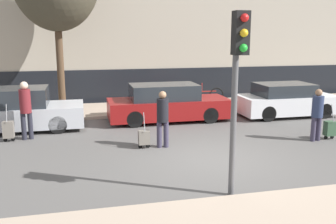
{
  "coord_description": "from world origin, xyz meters",
  "views": [
    {
      "loc": [
        -3.28,
        -8.97,
        3.24
      ],
      "look_at": [
        -0.76,
        1.8,
        0.95
      ],
      "focal_mm": 40.0,
      "sensor_mm": 36.0,
      "label": 1
    }
  ],
  "objects_px": {
    "parked_car_0": "(15,111)",
    "pedestrian_left": "(26,107)",
    "trolley_right": "(330,128)",
    "parked_bicycle": "(206,95)",
    "traffic_light": "(238,68)",
    "pedestrian_center": "(163,116)",
    "trolley_center": "(144,138)",
    "pedestrian_right": "(317,112)",
    "parked_car_2": "(286,101)",
    "trolley_left": "(8,130)",
    "parked_car_1": "(167,104)"
  },
  "relations": [
    {
      "from": "parked_car_2",
      "to": "pedestrian_right",
      "type": "distance_m",
      "value": 3.7
    },
    {
      "from": "pedestrian_left",
      "to": "parked_bicycle",
      "type": "height_order",
      "value": "pedestrian_left"
    },
    {
      "from": "pedestrian_left",
      "to": "parked_bicycle",
      "type": "bearing_deg",
      "value": 16.14
    },
    {
      "from": "pedestrian_center",
      "to": "pedestrian_right",
      "type": "xyz_separation_m",
      "value": [
        4.77,
        -0.42,
        -0.02
      ]
    },
    {
      "from": "parked_car_1",
      "to": "trolley_left",
      "type": "bearing_deg",
      "value": -162.95
    },
    {
      "from": "parked_car_0",
      "to": "parked_bicycle",
      "type": "xyz_separation_m",
      "value": [
        7.85,
        2.77,
        -0.19
      ]
    },
    {
      "from": "pedestrian_left",
      "to": "trolley_right",
      "type": "relative_size",
      "value": 1.64
    },
    {
      "from": "traffic_light",
      "to": "parked_bicycle",
      "type": "bearing_deg",
      "value": 74.43
    },
    {
      "from": "pedestrian_left",
      "to": "parked_bicycle",
      "type": "xyz_separation_m",
      "value": [
        7.3,
        4.11,
        -0.56
      ]
    },
    {
      "from": "pedestrian_left",
      "to": "trolley_left",
      "type": "distance_m",
      "value": 0.87
    },
    {
      "from": "trolley_left",
      "to": "traffic_light",
      "type": "relative_size",
      "value": 0.32
    },
    {
      "from": "pedestrian_center",
      "to": "parked_car_0",
      "type": "bearing_deg",
      "value": 149.07
    },
    {
      "from": "pedestrian_left",
      "to": "trolley_right",
      "type": "xyz_separation_m",
      "value": [
        9.28,
        -2.15,
        -0.71
      ]
    },
    {
      "from": "traffic_light",
      "to": "pedestrian_left",
      "type": "bearing_deg",
      "value": 130.03
    },
    {
      "from": "parked_car_1",
      "to": "trolley_left",
      "type": "xyz_separation_m",
      "value": [
        -5.41,
        -1.66,
        -0.29
      ]
    },
    {
      "from": "parked_car_1",
      "to": "trolley_left",
      "type": "relative_size",
      "value": 3.88
    },
    {
      "from": "traffic_light",
      "to": "pedestrian_right",
      "type": "bearing_deg",
      "value": 38.56
    },
    {
      "from": "pedestrian_left",
      "to": "trolley_left",
      "type": "xyz_separation_m",
      "value": [
        -0.54,
        -0.13,
        -0.68
      ]
    },
    {
      "from": "parked_car_0",
      "to": "parked_bicycle",
      "type": "bearing_deg",
      "value": 19.46
    },
    {
      "from": "parked_car_2",
      "to": "pedestrian_left",
      "type": "relative_size",
      "value": 2.14
    },
    {
      "from": "pedestrian_center",
      "to": "trolley_center",
      "type": "bearing_deg",
      "value": -179.93
    },
    {
      "from": "pedestrian_left",
      "to": "pedestrian_center",
      "type": "relative_size",
      "value": 1.1
    },
    {
      "from": "pedestrian_center",
      "to": "trolley_center",
      "type": "xyz_separation_m",
      "value": [
        -0.55,
        0.04,
        -0.62
      ]
    },
    {
      "from": "parked_car_2",
      "to": "parked_bicycle",
      "type": "height_order",
      "value": "parked_car_2"
    },
    {
      "from": "traffic_light",
      "to": "parked_bicycle",
      "type": "height_order",
      "value": "traffic_light"
    },
    {
      "from": "parked_car_2",
      "to": "trolley_center",
      "type": "distance_m",
      "value": 7.06
    },
    {
      "from": "pedestrian_center",
      "to": "parked_bicycle",
      "type": "height_order",
      "value": "pedestrian_center"
    },
    {
      "from": "pedestrian_center",
      "to": "parked_car_2",
      "type": "bearing_deg",
      "value": 32.18
    },
    {
      "from": "trolley_left",
      "to": "trolley_center",
      "type": "bearing_deg",
      "value": -22.5
    },
    {
      "from": "pedestrian_left",
      "to": "trolley_right",
      "type": "distance_m",
      "value": 9.55
    },
    {
      "from": "pedestrian_center",
      "to": "traffic_light",
      "type": "distance_m",
      "value": 4.11
    },
    {
      "from": "trolley_right",
      "to": "parked_bicycle",
      "type": "relative_size",
      "value": 0.63
    },
    {
      "from": "pedestrian_left",
      "to": "parked_bicycle",
      "type": "distance_m",
      "value": 8.39
    },
    {
      "from": "parked_car_1",
      "to": "pedestrian_center",
      "type": "xyz_separation_m",
      "value": [
        -0.91,
        -3.33,
        0.28
      ]
    },
    {
      "from": "trolley_right",
      "to": "parked_bicycle",
      "type": "bearing_deg",
      "value": 107.62
    },
    {
      "from": "pedestrian_center",
      "to": "pedestrian_right",
      "type": "distance_m",
      "value": 4.79
    },
    {
      "from": "parked_car_2",
      "to": "trolley_left",
      "type": "relative_size",
      "value": 3.34
    },
    {
      "from": "pedestrian_center",
      "to": "traffic_light",
      "type": "height_order",
      "value": "traffic_light"
    },
    {
      "from": "pedestrian_left",
      "to": "trolley_center",
      "type": "relative_size",
      "value": 1.73
    },
    {
      "from": "parked_car_0",
      "to": "pedestrian_left",
      "type": "bearing_deg",
      "value": -67.47
    },
    {
      "from": "trolley_right",
      "to": "parked_car_1",
      "type": "bearing_deg",
      "value": 140.12
    },
    {
      "from": "parked_car_0",
      "to": "traffic_light",
      "type": "relative_size",
      "value": 1.23
    },
    {
      "from": "trolley_right",
      "to": "traffic_light",
      "type": "xyz_separation_m",
      "value": [
        -4.66,
        -3.35,
        2.27
      ]
    },
    {
      "from": "pedestrian_right",
      "to": "parked_bicycle",
      "type": "bearing_deg",
      "value": -84.62
    },
    {
      "from": "parked_car_0",
      "to": "pedestrian_center",
      "type": "height_order",
      "value": "pedestrian_center"
    },
    {
      "from": "trolley_center",
      "to": "pedestrian_right",
      "type": "xyz_separation_m",
      "value": [
        5.32,
        -0.45,
        0.6
      ]
    },
    {
      "from": "trolley_left",
      "to": "trolley_center",
      "type": "height_order",
      "value": "trolley_left"
    },
    {
      "from": "parked_car_2",
      "to": "trolley_center",
      "type": "height_order",
      "value": "parked_car_2"
    },
    {
      "from": "pedestrian_center",
      "to": "trolley_right",
      "type": "height_order",
      "value": "pedestrian_center"
    },
    {
      "from": "pedestrian_center",
      "to": "trolley_left",
      "type": "bearing_deg",
      "value": 163.43
    }
  ]
}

